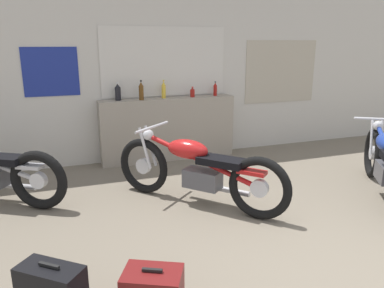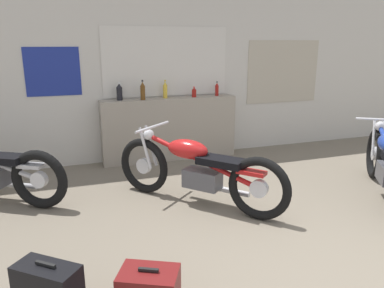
% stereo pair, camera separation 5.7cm
% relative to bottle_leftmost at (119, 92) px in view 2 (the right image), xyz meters
% --- Properties ---
extents(ground_plane, '(24.00, 24.00, 0.00)m').
position_rel_bottle_leftmost_xyz_m(ground_plane, '(1.06, -3.48, -1.10)').
color(ground_plane, '#706656').
extents(wall_back, '(10.00, 0.07, 2.80)m').
position_rel_bottle_leftmost_xyz_m(wall_back, '(1.07, 0.16, 0.31)').
color(wall_back, beige).
rests_on(wall_back, ground_plane).
extents(sill_counter, '(2.11, 0.28, 0.98)m').
position_rel_bottle_leftmost_xyz_m(sill_counter, '(0.76, -0.02, -0.61)').
color(sill_counter, gray).
rests_on(sill_counter, ground_plane).
extents(bottle_leftmost, '(0.09, 0.09, 0.27)m').
position_rel_bottle_leftmost_xyz_m(bottle_leftmost, '(0.00, 0.00, 0.00)').
color(bottle_leftmost, black).
rests_on(bottle_leftmost, sill_counter).
extents(bottle_left_center, '(0.07, 0.07, 0.29)m').
position_rel_bottle_leftmost_xyz_m(bottle_left_center, '(0.33, -0.07, 0.01)').
color(bottle_left_center, '#5B3814').
rests_on(bottle_left_center, sill_counter).
extents(bottle_center, '(0.07, 0.07, 0.28)m').
position_rel_bottle_leftmost_xyz_m(bottle_center, '(0.70, -0.01, 0.00)').
color(bottle_center, gold).
rests_on(bottle_center, sill_counter).
extents(bottle_right_center, '(0.07, 0.07, 0.16)m').
position_rel_bottle_leftmost_xyz_m(bottle_right_center, '(1.15, -0.04, -0.05)').
color(bottle_right_center, maroon).
rests_on(bottle_right_center, sill_counter).
extents(bottle_rightmost, '(0.06, 0.06, 0.23)m').
position_rel_bottle_leftmost_xyz_m(bottle_rightmost, '(1.55, -0.02, -0.02)').
color(bottle_rightmost, maroon).
rests_on(bottle_rightmost, sill_counter).
extents(motorcycle_red, '(1.50, 1.70, 0.86)m').
position_rel_bottle_leftmost_xyz_m(motorcycle_red, '(0.58, -1.80, -0.68)').
color(motorcycle_red, black).
rests_on(motorcycle_red, ground_plane).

